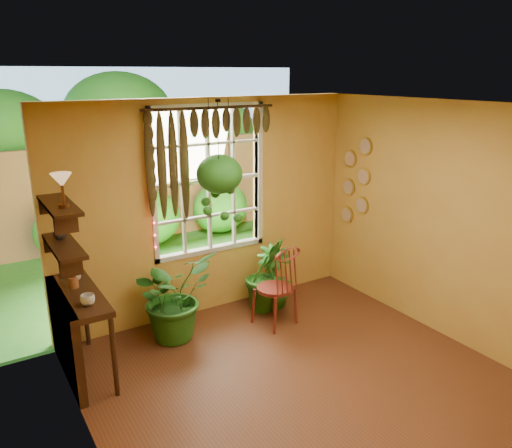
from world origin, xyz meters
The scene contains 23 objects.
floor centered at (0.00, 0.00, 0.00)m, with size 4.50×4.50×0.00m, color #5C2C1A.
ceiling centered at (0.00, 0.00, 2.70)m, with size 4.50×4.50×0.00m, color white.
wall_back centered at (0.00, 2.25, 1.35)m, with size 4.00×4.00×0.00m, color gold.
wall_left centered at (-2.00, 0.00, 1.35)m, with size 4.50×4.50×0.00m, color gold.
wall_right centered at (2.00, 0.00, 1.35)m, with size 4.50×4.50×0.00m, color gold.
window centered at (0.00, 2.28, 1.70)m, with size 1.52×0.10×1.86m.
valance_vine centered at (-0.08, 2.16, 2.28)m, with size 1.70×0.12×1.10m.
string_lights centered at (-0.76, 2.19, 1.75)m, with size 0.03×0.03×1.54m, color #FF2633, non-canonical shape.
wall_plates centered at (1.98, 1.79, 1.55)m, with size 0.04×0.32×1.10m, color beige, non-canonical shape.
counter_ledge centered at (-1.91, 1.60, 0.55)m, with size 0.40×1.20×0.90m.
shelf_lower centered at (-1.88, 1.60, 1.40)m, with size 0.25×0.90×0.04m, color black.
shelf_upper centered at (-1.88, 1.60, 1.80)m, with size 0.25×0.90×0.04m, color black.
backyard centered at (0.24, 6.87, 1.28)m, with size 14.00×10.00×12.00m.
windsor_chair centered at (0.46, 1.43, 0.34)m, with size 0.52×0.54×1.18m.
potted_plant_left centered at (-0.72, 1.80, 0.52)m, with size 0.93×0.81×1.04m, color #144B14.
potted_plant_mid centered at (0.57, 1.85, 0.49)m, with size 0.54×0.43×0.98m, color #144B14.
potted_plant_right centered at (0.70, 1.87, 0.42)m, with size 0.47×0.47×0.83m, color #144B14.
hanging_basket centered at (-0.06, 1.86, 1.83)m, with size 0.53×0.53×1.43m.
cup_a centered at (-1.78, 1.26, 0.95)m, with size 0.13×0.13×0.10m, color silver.
cup_b centered at (-1.72, 1.95, 0.95)m, with size 0.10×0.10×0.09m, color beige.
brush_jar centered at (-1.80, 1.74, 1.03)m, with size 0.09×0.09×0.34m.
shelf_vase centered at (-1.87, 1.78, 1.48)m, with size 0.12×0.12×0.13m, color #B2AD99.
tiffany_lamp centered at (-1.86, 1.43, 2.05)m, with size 0.19×0.19×0.31m.
Camera 1 is at (-2.67, -3.15, 2.98)m, focal length 35.00 mm.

